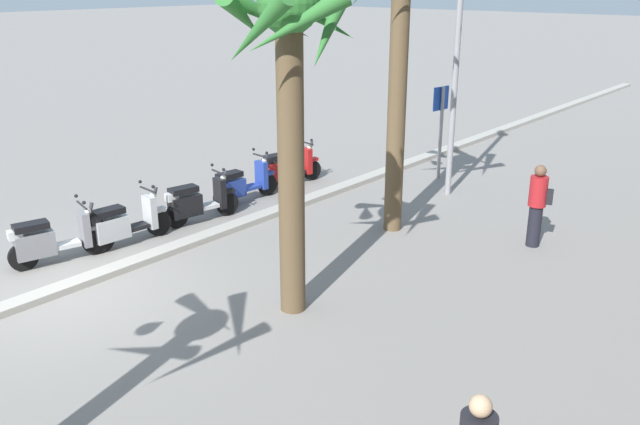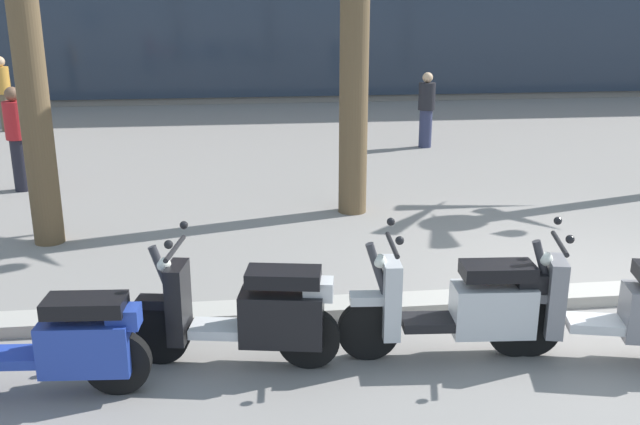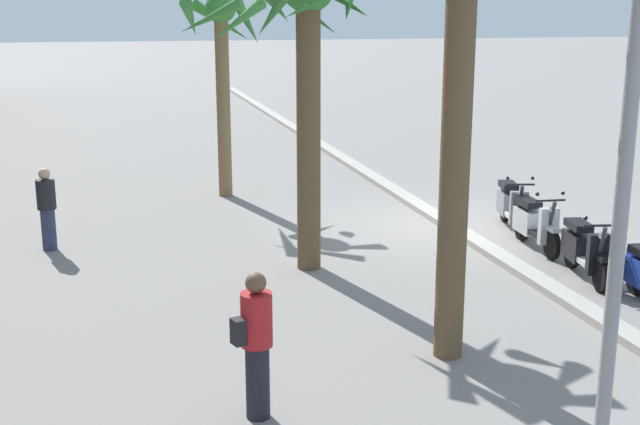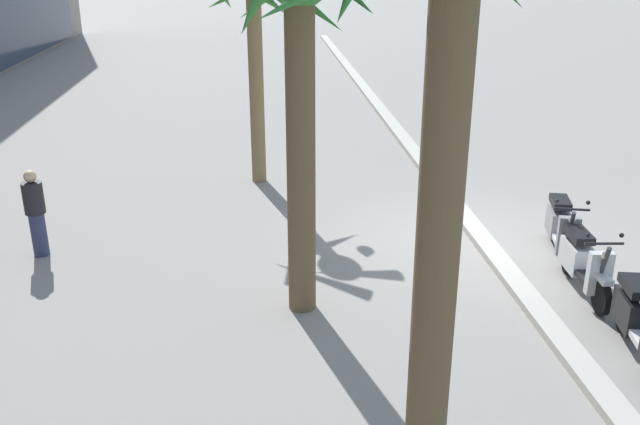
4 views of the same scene
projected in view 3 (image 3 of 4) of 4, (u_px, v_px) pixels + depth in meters
The scene contains 10 objects.
ground_plane at pixel (438, 225), 16.89m from camera, with size 200.00×200.00×0.00m, color gray.
curb_strip at pixel (445, 222), 16.91m from camera, with size 60.00×0.36×0.12m, color #ADA89E.
scooter_black_mid_rear at pixel (583, 249), 13.58m from camera, with size 1.76×0.65×1.17m.
scooter_silver_lead_nearest at pixel (534, 223), 15.26m from camera, with size 1.79×0.56×1.17m.
scooter_grey_far_back at pixel (511, 205), 16.61m from camera, with size 1.80×0.73×1.17m.
palm_tree_by_mall_entrance at pixel (309, 43), 13.24m from camera, with size 2.00×2.10×5.11m.
palm_tree_mid_walkway at pixel (222, 44), 18.71m from camera, with size 2.01×2.07×4.68m.
pedestrian_by_palm_tree at pixel (47, 208), 15.00m from camera, with size 0.34×0.34×1.52m.
pedestrian_window_shopping at pixel (256, 342), 8.76m from camera, with size 0.34×0.46×1.65m.
street_lamp at pixel (637, 38), 6.98m from camera, with size 0.36×0.36×6.67m.
Camera 3 is at (-15.21, 6.41, 4.31)m, focal length 46.41 mm.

